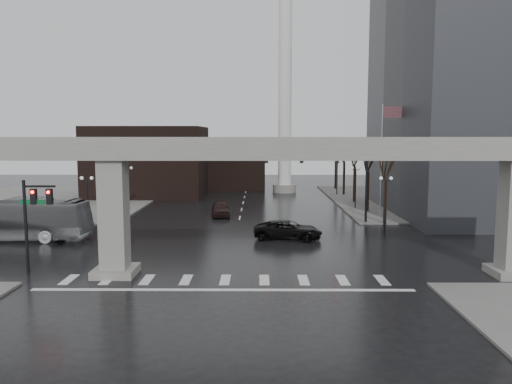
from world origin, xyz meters
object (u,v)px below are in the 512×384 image
(city_bus, at_px, (13,219))
(signal_mast_arm, at_px, (329,165))
(far_car, at_px, (221,209))
(pickup_truck, at_px, (288,230))

(city_bus, bearing_deg, signal_mast_arm, -70.78)
(signal_mast_arm, height_order, far_car, signal_mast_arm)
(signal_mast_arm, distance_m, far_car, 12.98)
(pickup_truck, bearing_deg, far_car, 38.98)
(city_bus, xyz_separation_m, far_car, (16.52, 12.66, -0.97))
(city_bus, height_order, far_car, city_bus)
(signal_mast_arm, xyz_separation_m, far_car, (-11.13, 4.42, -5.01))
(pickup_truck, bearing_deg, signal_mast_arm, -19.31)
(signal_mast_arm, xyz_separation_m, pickup_truck, (-4.45, -7.81, -5.03))
(pickup_truck, height_order, far_car, far_car)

